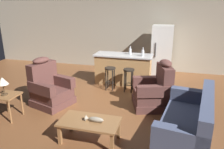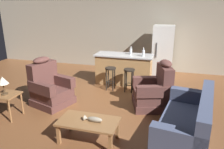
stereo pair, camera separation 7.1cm
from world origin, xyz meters
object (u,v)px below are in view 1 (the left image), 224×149
couch (189,124)px  recliner_near_lamp (50,88)px  fish_figurine (94,119)px  bar_stool_left (110,74)px  end_table (7,99)px  bottle_short_amber (130,51)px  recliner_near_island (155,91)px  coffee_table (90,123)px  bottle_tall_green (143,53)px  table_lamp (3,82)px  refrigerator (162,51)px  bar_stool_right (129,76)px  kitchen_island (123,69)px

couch → recliner_near_lamp: recliner_near_lamp is taller
fish_figurine → bar_stool_left: (-0.42, 2.58, 0.01)m
end_table → bottle_short_amber: bearing=53.4°
recliner_near_island → coffee_table: bearing=42.2°
coffee_table → bottle_tall_green: size_ratio=4.16×
table_lamp → refrigerator: (3.11, 4.10, 0.01)m
table_lamp → fish_figurine: bearing=-8.3°
fish_figurine → recliner_near_lamp: bearing=142.9°
recliner_near_island → bottle_tall_green: (-0.50, 1.37, 0.63)m
coffee_table → fish_figurine: size_ratio=3.24×
bar_stool_left → bar_stool_right: same height
couch → end_table: bearing=11.3°
kitchen_island → bar_stool_right: size_ratio=2.65×
table_lamp → bar_stool_left: (1.75, 2.27, -0.40)m
recliner_near_lamp → bar_stool_right: (1.76, 1.35, 0.05)m
coffee_table → bar_stool_right: bar_stool_right is taller
refrigerator → bar_stool_right: bearing=-113.8°
fish_figurine → bar_stool_right: 2.58m
fish_figurine → end_table: bearing=170.8°
coffee_table → recliner_near_island: size_ratio=0.92×
fish_figurine → couch: bearing=16.7°
end_table → table_lamp: table_lamp is taller
recliner_near_island → table_lamp: recliner_near_island is taller
bar_stool_left → bar_stool_right: (0.56, 0.00, 0.00)m
end_table → bar_stool_left: 2.82m
couch → bar_stool_right: size_ratio=2.95×
recliner_near_island → bar_stool_left: (-1.36, 0.82, 0.05)m
bar_stool_left → bottle_tall_green: bottle_tall_green is taller
refrigerator → table_lamp: bearing=-127.2°
couch → bottle_short_amber: (-1.64, 2.79, 0.70)m
recliner_near_island → bar_stool_right: 1.15m
coffee_table → bottle_short_amber: bearing=87.8°
fish_figurine → bottle_short_amber: size_ratio=1.35×
coffee_table → recliner_near_lamp: recliner_near_lamp is taller
recliner_near_island → table_lamp: size_ratio=2.93×
bar_stool_right → bar_stool_left: bearing=180.0°
recliner_near_lamp → bottle_short_amber: (1.66, 2.06, 0.62)m
coffee_table → recliner_near_island: bearing=59.5°
recliner_near_island → bottle_tall_green: bearing=-87.3°
coffee_table → bottle_tall_green: bottle_tall_green is taller
recliner_near_lamp → recliner_near_island: (2.57, 0.53, 0.00)m
bar_stool_left → bottle_short_amber: bottle_short_amber is taller
coffee_table → recliner_near_island: 2.04m
table_lamp → bar_stool_left: 2.89m
coffee_table → table_lamp: 2.16m
couch → bottle_tall_green: bearing=-55.9°
recliner_near_island → bar_stool_left: bearing=-48.4°
fish_figurine → end_table: size_ratio=0.61×
bar_stool_left → bar_stool_right: 0.56m
end_table → bar_stool_left: bar_stool_left is taller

